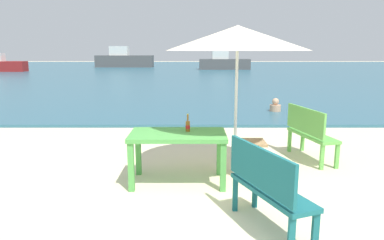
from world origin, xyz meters
TOP-DOWN VIEW (x-y plane):
  - ground_plane at (0.00, 0.00)m, footprint 120.00×120.00m
  - sea_water at (0.00, 30.00)m, footprint 120.00×50.00m
  - picnic_table_green at (-0.42, 1.23)m, footprint 1.40×0.80m
  - beer_bottle_amber at (-0.27, 1.33)m, footprint 0.07×0.07m
  - patio_umbrella at (0.45, 1.46)m, footprint 2.10×2.10m
  - side_table_wood at (0.72, 1.59)m, footprint 0.44×0.44m
  - bench_teal_center at (0.59, -0.21)m, footprint 0.78×1.25m
  - bench_green_left at (1.88, 2.34)m, footprint 0.62×1.25m
  - swimmer_person at (2.39, 7.03)m, footprint 0.34×0.34m
  - boat_barge at (-17.34, 27.93)m, footprint 4.40×1.20m
  - boat_ferry at (-7.84, 36.19)m, footprint 6.34×1.73m
  - boat_cargo_ship at (2.94, 31.38)m, footprint 4.97×1.36m

SIDE VIEW (x-z plane):
  - ground_plane at x=0.00m, z-range 0.00..0.00m
  - sea_water at x=0.00m, z-range 0.00..0.08m
  - swimmer_person at x=2.39m, z-range 0.03..0.44m
  - side_table_wood at x=0.72m, z-range 0.08..0.62m
  - bench_teal_center at x=0.59m, z-range 0.07..1.02m
  - bench_green_left at x=1.88m, z-range 0.07..1.02m
  - picnic_table_green at x=-0.42m, z-range 0.27..1.03m
  - boat_barge at x=-17.34m, z-range -0.14..1.45m
  - boat_cargo_ship at x=2.94m, z-range -0.17..1.63m
  - beer_bottle_amber at x=-0.27m, z-range 0.72..0.99m
  - boat_ferry at x=-7.84m, z-range -0.24..2.06m
  - patio_umbrella at x=0.45m, z-range 0.97..3.27m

